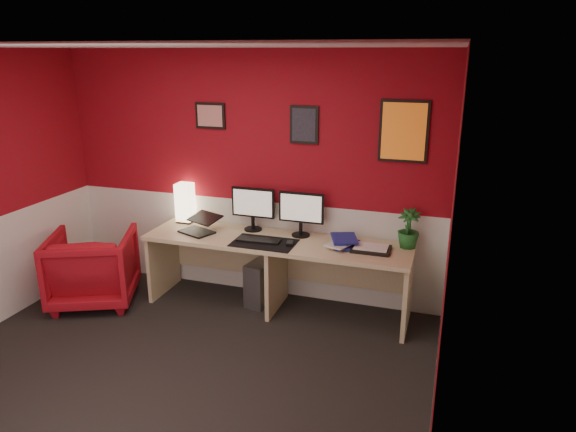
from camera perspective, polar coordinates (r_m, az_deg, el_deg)
The scene contains 24 objects.
ground at distance 4.43m, azimuth -12.86°, elevation -16.94°, with size 4.00×3.50×0.01m, color black.
ceiling at distance 3.67m, azimuth -15.60°, elevation 17.32°, with size 4.00×3.50×0.01m, color white.
wall_back at distance 5.37m, azimuth -4.31°, elevation 4.30°, with size 4.00×0.01×2.50m, color maroon.
wall_right at distance 3.32m, azimuth 16.86°, elevation -4.92°, with size 0.01×3.50×2.50m, color maroon.
wainscot_back at distance 5.59m, azimuth -4.15°, elevation -3.22°, with size 4.00×0.01×1.00m, color silver.
wainscot_right at distance 3.66m, azimuth 15.72°, elevation -15.83°, with size 0.01×3.50×1.00m, color silver.
desk at distance 5.20m, azimuth -1.23°, elevation -6.39°, with size 2.60×0.65×0.73m, color tan.
shoji_lamp at distance 5.65m, azimuth -11.10°, elevation 1.31°, with size 0.16×0.16×0.40m, color #FFE5B2.
laptop at distance 5.31m, azimuth -9.93°, elevation -0.68°, with size 0.33×0.23×0.22m, color black.
monitor_left at distance 5.27m, azimuth -3.87°, elevation 1.47°, with size 0.45×0.06×0.58m, color black.
monitor_right at distance 5.09m, azimuth 1.41°, elevation 0.93°, with size 0.45×0.06×0.58m, color black.
desk_mat at distance 4.99m, azimuth -2.62°, elevation -2.92°, with size 0.60×0.38×0.01m, color black.
keyboard at distance 5.03m, azimuth -3.20°, elevation -2.62°, with size 0.42×0.14×0.02m, color black.
mouse at distance 4.92m, azimuth 0.22°, elevation -2.98°, with size 0.06×0.10×0.03m, color black.
book_bottom at distance 4.94m, azimuth 5.20°, elevation -3.06°, with size 0.21×0.28×0.03m, color navy.
book_middle at distance 4.93m, azimuth 4.77°, elevation -2.80°, with size 0.19×0.26×0.02m, color silver.
book_top at distance 4.92m, azimuth 4.79°, elevation -2.49°, with size 0.23×0.31×0.03m, color navy.
zen_tray at distance 4.86m, azimuth 9.00°, elevation -3.56°, with size 0.35×0.25×0.03m, color black.
potted_plant at distance 4.95m, azimuth 12.94°, elevation -1.33°, with size 0.20×0.20×0.37m, color #19591E.
pc_tower at distance 5.41m, azimuth -2.70°, elevation -7.06°, with size 0.20×0.45×0.45m, color #99999E.
armchair at distance 5.70m, azimuth -20.40°, elevation -5.27°, with size 0.79×0.82×0.74m, color #B4111D.
art_left at distance 5.41m, azimuth -8.43°, elevation 10.72°, with size 0.32×0.02×0.26m, color red.
art_center at distance 5.07m, azimuth 1.77°, elevation 9.87°, with size 0.28×0.02×0.36m, color black.
art_right at distance 4.89m, azimuth 12.45°, elevation 8.96°, with size 0.44×0.02×0.56m, color orange.
Camera 1 is at (1.99, -3.08, 2.47)m, focal length 32.76 mm.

